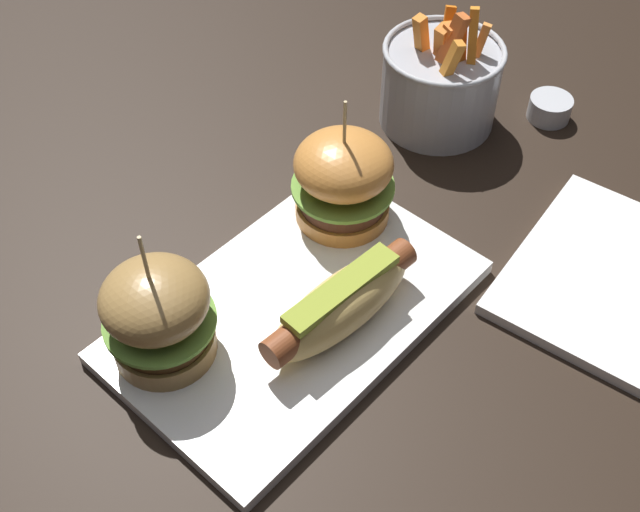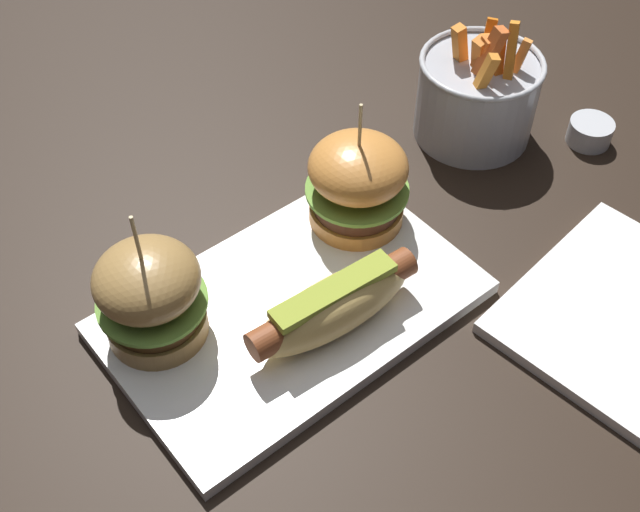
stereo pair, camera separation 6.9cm
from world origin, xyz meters
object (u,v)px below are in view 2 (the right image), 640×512
Objects in this scene: hot_dog at (334,305)px; sauce_ramekin at (590,131)px; slider_right at (357,182)px; platter_main at (292,308)px; slider_left at (150,295)px; fries_bucket at (477,96)px.

hot_dog is 3.43× the size of sauce_ramekin.
slider_right is (0.10, 0.09, 0.02)m from hot_dog.
slider_right is at bearing 21.49° from platter_main.
slider_left reaches higher than hot_dog.
hot_dog is 0.15m from slider_left.
platter_main is 2.36× the size of slider_right.
platter_main is 0.13m from slider_right.
platter_main is at bearing 177.59° from sauce_ramekin.
hot_dog is at bearing -139.40° from slider_right.
sauce_ramekin is (0.40, -0.02, 0.01)m from platter_main.
sauce_ramekin is (0.09, -0.09, -0.04)m from fries_bucket.
platter_main is 0.13m from slider_left.
slider_right is (0.22, -0.00, -0.00)m from slider_left.
hot_dog is at bearing -72.13° from platter_main.
slider_right is at bearing -1.09° from slider_left.
sauce_ramekin is at bearing -46.03° from fries_bucket.
sauce_ramekin reaches higher than platter_main.
sauce_ramekin is at bearing 3.65° from hot_dog.
platter_main is 6.72× the size of sauce_ramekin.
slider_right is 2.85× the size of sauce_ramekin.
platter_main is 1.96× the size of hot_dog.
fries_bucket is at bearing 13.62° from platter_main.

